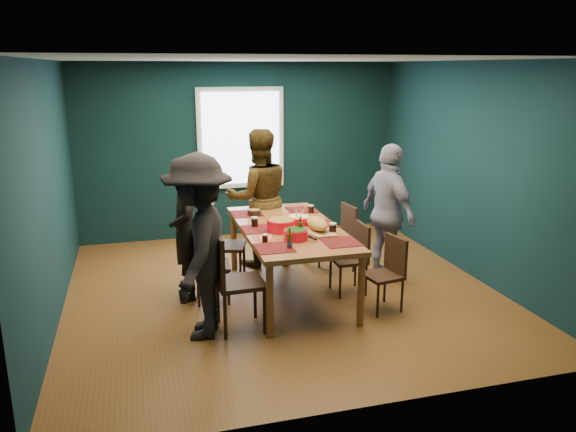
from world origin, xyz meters
The scene contains 26 objects.
room centered at (0.00, 0.27, 1.37)m, with size 5.01×5.01×2.71m.
dining_table centered at (0.06, -0.13, 0.76)m, with size 1.10×2.20×0.83m.
chair_left_far centered at (-0.66, 0.52, 0.56)m, with size 0.55×0.55×0.96m.
chair_left_mid centered at (-0.92, -0.06, 0.51)m, with size 0.42×0.42×0.87m.
chair_left_near centered at (-0.76, -0.86, 0.60)m, with size 0.48×0.48×1.04m.
chair_right_far centered at (0.97, 0.53, 0.51)m, with size 0.44×0.44×0.87m.
chair_right_mid centered at (0.83, -0.25, 0.49)m, with size 0.38×0.38×0.84m.
chair_right_near centered at (1.00, -0.81, 0.48)m, with size 0.44×0.44×0.83m.
person_far_left centered at (-1.10, 0.13, 0.80)m, with size 0.58×0.38×1.60m, color black.
person_back centered at (-0.04, 1.04, 0.92)m, with size 0.90×0.70×1.84m, color black.
person_right centered at (1.39, 0.04, 0.86)m, with size 1.01×0.42×1.73m, color white.
person_near_left centered at (-1.06, -0.87, 0.92)m, with size 1.19×0.68×1.84m, color black.
bowl_salad centered at (-0.07, -0.26, 0.90)m, with size 0.32×0.32×0.13m.
bowl_dumpling centered at (0.18, -0.11, 0.90)m, with size 0.28×0.28×0.26m.
bowl_herbs centered at (-0.01, -0.62, 0.89)m, with size 0.26×0.26×0.11m.
cutting_board centered at (0.31, -0.38, 0.91)m, with size 0.35×0.71×0.16m.
small_bowl centered at (-0.22, 0.50, 0.87)m, with size 0.17×0.17×0.07m.
beer_bottle_a centered at (-0.15, -0.89, 0.91)m, with size 0.06×0.06×0.21m.
beer_bottle_b centered at (0.07, -0.53, 0.92)m, with size 0.06×0.06×0.22m.
cola_glass_a centered at (-0.35, -0.62, 0.88)m, with size 0.06×0.06×0.09m.
cola_glass_b centered at (0.45, -0.51, 0.90)m, with size 0.08×0.08×0.12m.
cola_glass_c centered at (0.49, 0.42, 0.89)m, with size 0.07×0.07×0.10m.
cola_glass_d centered at (-0.33, -0.01, 0.90)m, with size 0.08×0.08×0.11m.
napkin_a centered at (0.44, -0.07, 0.84)m, with size 0.16×0.16×0.00m, color #F26F66.
napkin_b centered at (-0.30, -0.45, 0.84)m, with size 0.14×0.14×0.00m, color #F26F66.
napkin_c centered at (0.42, -0.79, 0.84)m, with size 0.14×0.14×0.00m, color #F26F66.
Camera 1 is at (-1.61, -6.12, 2.62)m, focal length 35.00 mm.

